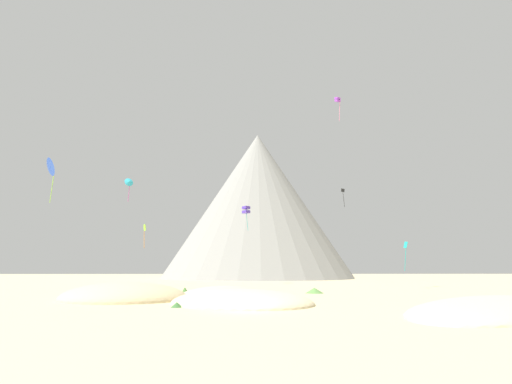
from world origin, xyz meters
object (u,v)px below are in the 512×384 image
object	(u,v)px
kite_cyan_mid	(129,182)
kite_black_mid	(343,194)
kite_indigo_mid	(246,210)
kite_lime_low	(144,232)
kite_blue_mid	(52,167)
bush_far_right	(77,296)
bush_mid_center	(314,290)
bush_ridge_crest	(177,305)
rock_massif	(253,210)
kite_teal_low	(405,251)
kite_violet_high	(338,100)
bush_far_left	(185,291)

from	to	relation	value
kite_cyan_mid	kite_black_mid	xyz separation A→B (m)	(44.59, 6.57, -1.09)
kite_indigo_mid	kite_lime_low	size ratio (longest dim) A/B	1.16
kite_lime_low	kite_black_mid	bearing A→B (deg)	100.49
kite_blue_mid	kite_lime_low	xyz separation A→B (m)	(7.52, 22.96, -6.83)
bush_far_right	kite_black_mid	world-z (taller)	kite_black_mid
kite_cyan_mid	kite_lime_low	distance (m)	12.76
bush_mid_center	kite_lime_low	bearing A→B (deg)	140.46
kite_indigo_mid	kite_lime_low	world-z (taller)	kite_indigo_mid
kite_indigo_mid	kite_black_mid	world-z (taller)	kite_black_mid
bush_ridge_crest	kite_lime_low	xyz separation A→B (m)	(-12.60, 42.67, 9.53)
bush_mid_center	kite_lime_low	world-z (taller)	kite_lime_low
rock_massif	kite_black_mid	distance (m)	51.00
bush_far_right	kite_blue_mid	distance (m)	20.85
kite_teal_low	kite_lime_low	xyz separation A→B (m)	(-44.39, 10.30, 3.79)
bush_mid_center	kite_cyan_mid	xyz separation A→B (m)	(-32.23, 28.27, 19.83)
kite_teal_low	kite_violet_high	bearing A→B (deg)	-81.41
kite_teal_low	kite_blue_mid	world-z (taller)	kite_blue_mid
bush_mid_center	bush_far_right	size ratio (longest dim) A/B	1.07
bush_mid_center	bush_far_right	bearing A→B (deg)	-158.53
bush_ridge_crest	kite_black_mid	bearing A→B (deg)	63.60
kite_indigo_mid	kite_black_mid	distance (m)	21.47
bush_far_left	kite_teal_low	xyz separation A→B (m)	(33.38, 15.30, 5.49)
bush_ridge_crest	kite_lime_low	size ratio (longest dim) A/B	0.23
bush_far_left	bush_ridge_crest	distance (m)	17.15
bush_far_right	kite_indigo_mid	size ratio (longest dim) A/B	0.44
kite_indigo_mid	kite_teal_low	bearing A→B (deg)	-82.06
kite_teal_low	kite_black_mid	size ratio (longest dim) A/B	1.16
bush_far_left	kite_cyan_mid	xyz separation A→B (m)	(-15.77, 31.19, 19.72)
rock_massif	kite_indigo_mid	xyz separation A→B (m)	(-2.69, -48.61, -6.56)
kite_indigo_mid	kite_lime_low	distance (m)	22.44
kite_indigo_mid	kite_violet_high	world-z (taller)	kite_violet_high
bush_mid_center	kite_violet_high	distance (m)	32.80
bush_mid_center	rock_massif	world-z (taller)	rock_massif
kite_black_mid	kite_lime_low	size ratio (longest dim) A/B	0.92
bush_ridge_crest	kite_blue_mid	world-z (taller)	kite_blue_mid
rock_massif	kite_blue_mid	distance (m)	87.69
rock_massif	kite_cyan_mid	bearing A→B (deg)	-115.84
bush_far_left	kite_teal_low	distance (m)	37.13
bush_mid_center	bush_ridge_crest	size ratio (longest dim) A/B	2.31
kite_violet_high	bush_mid_center	bearing A→B (deg)	28.40
kite_indigo_mid	kite_black_mid	xyz separation A→B (m)	(21.11, 1.14, 3.75)
bush_mid_center	kite_teal_low	size ratio (longest dim) A/B	0.51
bush_far_right	kite_black_mid	bearing A→B (deg)	49.27
kite_indigo_mid	kite_teal_low	distance (m)	34.67
kite_blue_mid	bush_mid_center	bearing A→B (deg)	-129.61
kite_blue_mid	kite_black_mid	size ratio (longest dim) A/B	1.50
bush_mid_center	bush_far_right	distance (m)	28.65
bush_mid_center	bush_far_left	xyz separation A→B (m)	(-16.46, -2.92, 0.11)
bush_far_right	kite_lime_low	distance (m)	34.46
bush_mid_center	kite_teal_low	bearing A→B (deg)	36.18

